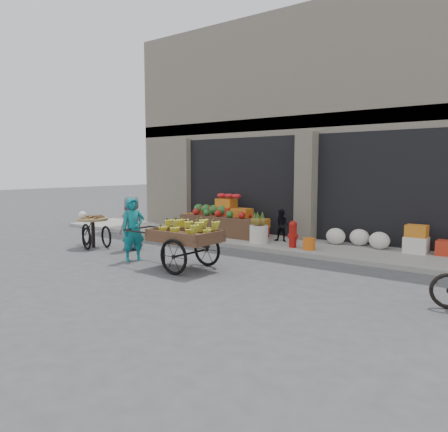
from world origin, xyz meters
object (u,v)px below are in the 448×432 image
Objects in this scene: fire_hydrant at (293,233)px; vendor_grey at (132,223)px; orange_bucket at (309,244)px; seated_person at (282,225)px; banana_cart at (183,234)px; tricycle_cart at (93,227)px; pineapple_bin at (259,234)px; vendor_woman at (133,229)px.

fire_hydrant is 0.48× the size of vendor_grey.
orange_bucket is 1.42m from seated_person.
fire_hydrant is 0.76× the size of seated_person.
orange_bucket is at bearing 66.23° from banana_cart.
seated_person is 3.90m from banana_cart.
tricycle_cart is 1.25m from vendor_grey.
vendor_grey is at bearing 163.28° from banana_cart.
pineapple_bin is at bearing 177.40° from fire_hydrant.
fire_hydrant is 0.96m from seated_person.
vendor_grey is (-3.64, -2.38, 0.24)m from fire_hydrant.
pineapple_bin is 3.53m from vendor_grey.
fire_hydrant is at bearing -13.08° from vendor_woman.
banana_cart is 1.78× the size of tricycle_cart.
fire_hydrant is at bearing -2.60° from pineapple_bin.
orange_bucket is (0.50, -0.05, -0.23)m from fire_hydrant.
pineapple_bin is 0.56× the size of seated_person.
orange_bucket is at bearing -40.26° from seated_person.
seated_person is at bearing -0.50° from vendor_woman.
vendor_grey is at bearing -150.67° from orange_bucket.
orange_bucket is at bearing 42.71° from tricycle_cart.
seated_person reaches higher than fire_hydrant.
vendor_grey is at bearing 35.04° from tricycle_cart.
vendor_woman is at bearing 49.66° from vendor_grey.
seated_person is at bearing 55.35° from tricycle_cart.
pineapple_bin is 0.35× the size of vendor_grey.
pineapple_bin is at bearing -133.69° from seated_person.
vendor_woman is at bearing -127.31° from fire_hydrant.
fire_hydrant is at bearing 45.53° from tricycle_cart.
orange_bucket is 5.98m from tricycle_cart.
tricycle_cart reaches higher than orange_bucket.
vendor_woman is at bearing -124.73° from seated_person.
tricycle_cart is (-3.82, 0.44, -0.22)m from banana_cart.
vendor_grey reaches higher than banana_cart.
fire_hydrant is 4.36m from vendor_grey.
seated_person is at bearing 149.74° from orange_bucket.
tricycle_cart is (-3.71, -2.84, 0.20)m from pineapple_bin.
fire_hydrant is 0.27× the size of banana_cart.
seated_person is at bearing 137.12° from fire_hydrant.
vendor_woman reaches higher than tricycle_cart.
orange_bucket is at bearing -18.59° from vendor_woman.
vendor_grey is (-4.14, -2.33, 0.48)m from orange_bucket.
banana_cart is at bearing -88.04° from pineapple_bin.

